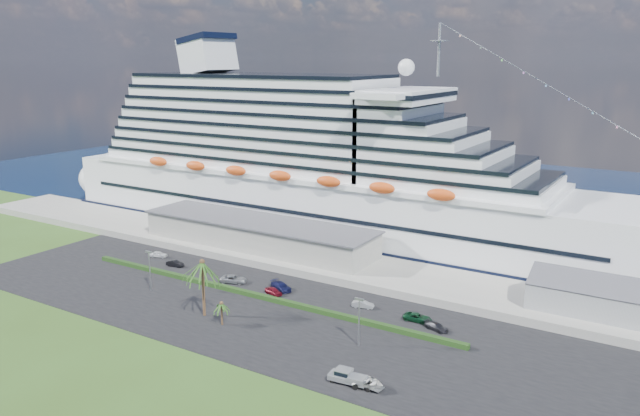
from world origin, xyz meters
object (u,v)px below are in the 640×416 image
Objects in this scene: parked_car_3 at (281,286)px; boat_trailer at (368,382)px; cruise_ship at (322,171)px; pickup_truck at (347,376)px.

boat_trailer reaches higher than parked_car_3.
cruise_ship is 32.71× the size of boat_trailer.
cruise_ship reaches higher than parked_car_3.
parked_car_3 is 41.71m from boat_trailer.
pickup_truck is (45.94, -67.69, -15.44)m from cruise_ship.
cruise_ship is 31.71× the size of pickup_truck.
pickup_truck is (29.86, -25.63, 0.34)m from parked_car_3.
parked_car_3 is 0.94× the size of boat_trailer.
parked_car_3 is at bearing -69.08° from cruise_ship.
cruise_ship is 83.26m from pickup_truck.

